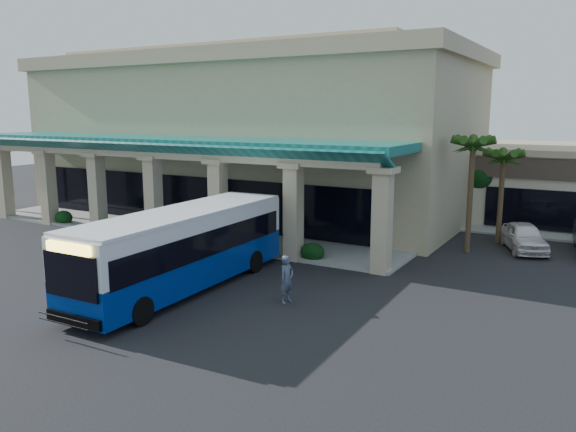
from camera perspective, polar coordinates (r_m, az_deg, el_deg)
The scene contains 10 objects.
ground at distance 24.14m, azimuth -8.73°, elevation -6.73°, with size 110.00×110.00×0.00m, color black.
main_building at distance 40.74m, azimuth -3.66°, elevation 8.49°, with size 30.80×14.80×11.35m, color tan, non-canonical shape.
arcade at distance 33.72m, azimuth -12.30°, elevation 3.02°, with size 30.00×6.20×5.70m, color #0F5A55, non-canonical shape.
palm_0 at distance 29.78m, azimuth 18.06°, elevation 2.65°, with size 2.40×2.40×6.60m, color #1B390F, non-canonical shape.
palm_1 at distance 32.58m, azimuth 20.85°, elevation 2.41°, with size 2.40×2.40×5.80m, color #1B390F, non-canonical shape.
palm_2 at distance 44.54m, azimuth -26.59°, elevation 4.25°, with size 2.40×2.40×6.20m, color #1B390F, non-canonical shape.
broadleaf_tree at distance 37.87m, azimuth 19.06°, elevation 2.81°, with size 2.60×2.60×4.81m, color black, non-canonical shape.
transit_bus at distance 23.02m, azimuth -10.57°, elevation -3.44°, with size 2.71×11.65×3.25m, color navy, non-canonical shape.
pedestrian at distance 21.26m, azimuth -0.12°, elevation -6.44°, with size 0.66×0.43×1.82m, color #495267.
car_silver at distance 31.61m, azimuth 22.86°, elevation -1.96°, with size 1.72×4.28×1.46m, color silver.
Camera 1 is at (14.54, -17.91, 7.11)m, focal length 35.00 mm.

